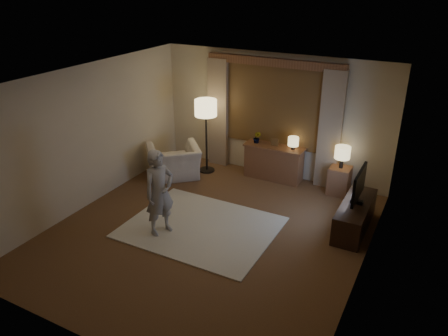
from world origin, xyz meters
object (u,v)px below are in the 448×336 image
Objects in this scene: side_table at (339,181)px; tv_stand at (355,216)px; person at (160,193)px; armchair at (174,162)px; sideboard at (274,163)px.

tv_stand is at bearing -64.35° from side_table.
person is (-2.28, -2.83, 0.48)m from side_table.
armchair is 0.72× the size of person.
armchair is at bearing 49.92° from person.
armchair reaches higher than side_table.
person reaches higher than armchair.
sideboard reaches higher than armchair.
tv_stand is (1.99, -1.24, -0.10)m from sideboard.
armchair reaches higher than tv_stand.
tv_stand is (3.90, -0.32, -0.09)m from armchair.
sideboard is at bearing 163.19° from armchair.
armchair is 2.26m from person.
person reaches higher than tv_stand.
person is at bearing -106.67° from sideboard.
sideboard is 1.42m from side_table.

